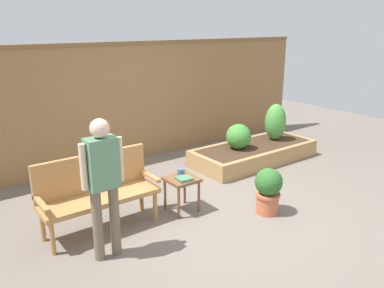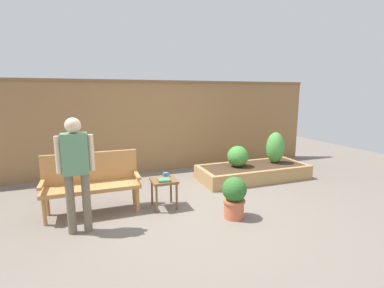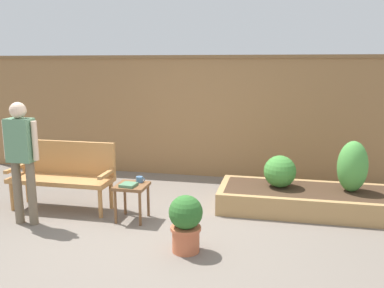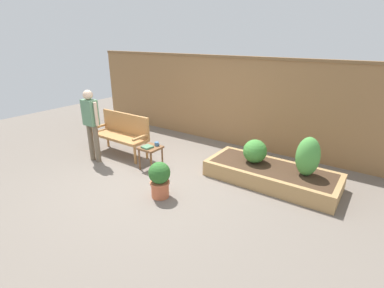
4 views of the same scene
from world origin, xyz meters
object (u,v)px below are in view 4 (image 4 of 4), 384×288
garden_bench (122,131)px  potted_boxwood (160,178)px  side_table (151,151)px  shrub_near_bench (255,151)px  cup_on_table (157,144)px  person_by_bench (91,120)px  shrub_far_corner (308,157)px  book_on_table (147,147)px

garden_bench → potted_boxwood: (1.99, -0.99, -0.20)m
side_table → shrub_near_bench: (1.87, 0.90, 0.13)m
cup_on_table → person_by_bench: bearing=-158.6°
garden_bench → cup_on_table: garden_bench is taller
garden_bench → potted_boxwood: 2.23m
cup_on_table → shrub_near_bench: shrub_near_bench is taller
shrub_far_corner → person_by_bench: (-4.11, -1.30, 0.28)m
potted_boxwood → person_by_bench: (-2.17, 0.33, 0.59)m
cup_on_table → shrub_far_corner: (2.76, 0.77, 0.13)m
garden_bench → shrub_near_bench: (2.97, 0.64, -0.02)m
garden_bench → person_by_bench: (-0.18, -0.66, 0.39)m
person_by_bench → shrub_near_bench: bearing=22.4°
potted_boxwood → cup_on_table: bearing=133.7°
potted_boxwood → shrub_far_corner: 2.56m
side_table → shrub_near_bench: 2.08m
shrub_far_corner → person_by_bench: size_ratio=0.45×
potted_boxwood → shrub_far_corner: shrub_far_corner is taller
garden_bench → shrub_near_bench: garden_bench is taller
side_table → potted_boxwood: (0.89, -0.74, -0.05)m
shrub_far_corner → person_by_bench: bearing=-162.4°
potted_boxwood → shrub_near_bench: (0.98, 1.63, 0.18)m
book_on_table → cup_on_table: bearing=74.5°
cup_on_table → shrub_far_corner: size_ratio=0.17×
person_by_bench → potted_boxwood: bearing=-8.7°
garden_bench → person_by_bench: bearing=-105.5°
cup_on_table → shrub_far_corner: shrub_far_corner is taller
garden_bench → cup_on_table: 1.17m
potted_boxwood → shrub_far_corner: (1.94, 1.63, 0.30)m
potted_boxwood → shrub_far_corner: bearing=40.1°
book_on_table → shrub_far_corner: shrub_far_corner is taller
shrub_near_bench → potted_boxwood: bearing=-121.0°
book_on_table → person_by_bench: 1.38m
side_table → shrub_near_bench: bearing=25.5°
side_table → book_on_table: 0.13m
potted_boxwood → shrub_near_bench: shrub_near_bench is taller
book_on_table → person_by_bench: bearing=-158.6°
cup_on_table → potted_boxwood: size_ratio=0.19×
side_table → person_by_bench: 1.45m
potted_boxwood → person_by_bench: size_ratio=0.41×
book_on_table → potted_boxwood: (0.90, -0.67, -0.15)m
garden_bench → shrub_far_corner: (3.93, 0.64, 0.10)m
shrub_near_bench → side_table: bearing=-154.5°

